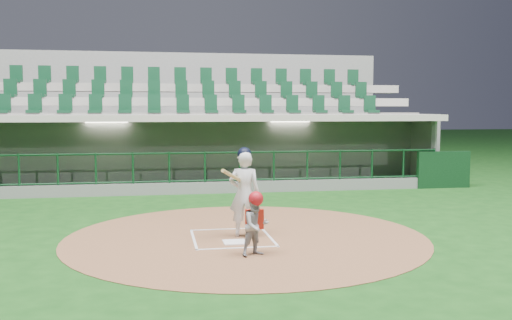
# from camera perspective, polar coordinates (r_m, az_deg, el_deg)

# --- Properties ---
(ground) EXTENTS (120.00, 120.00, 0.00)m
(ground) POSITION_cam_1_polar(r_m,az_deg,el_deg) (11.67, -2.62, -7.54)
(ground) COLOR #124012
(ground) RESTS_ON ground
(dirt_circle) EXTENTS (7.20, 7.20, 0.01)m
(dirt_circle) POSITION_cam_1_polar(r_m,az_deg,el_deg) (11.51, -1.00, -7.67)
(dirt_circle) COLOR brown
(dirt_circle) RESTS_ON ground
(home_plate) EXTENTS (0.43, 0.43, 0.02)m
(home_plate) POSITION_cam_1_polar(r_m,az_deg,el_deg) (10.98, -2.15, -8.21)
(home_plate) COLOR white
(home_plate) RESTS_ON dirt_circle
(batter_box_chalk) EXTENTS (1.55, 1.80, 0.01)m
(batter_box_chalk) POSITION_cam_1_polar(r_m,az_deg,el_deg) (11.37, -2.42, -7.78)
(batter_box_chalk) COLOR white
(batter_box_chalk) RESTS_ON ground
(dugout_structure) EXTENTS (16.40, 3.70, 3.00)m
(dugout_structure) POSITION_cam_1_polar(r_m,az_deg,el_deg) (19.26, -5.05, 0.27)
(dugout_structure) COLOR slate
(dugout_structure) RESTS_ON ground
(seating_deck) EXTENTS (17.00, 6.72, 5.15)m
(seating_deck) POSITION_cam_1_polar(r_m,az_deg,el_deg) (22.28, -6.22, 2.09)
(seating_deck) COLOR slate
(seating_deck) RESTS_ON ground
(batter) EXTENTS (0.89, 0.92, 1.79)m
(batter) POSITION_cam_1_polar(r_m,az_deg,el_deg) (11.36, -1.17, -3.22)
(batter) COLOR silver
(batter) RESTS_ON dirt_circle
(catcher) EXTENTS (0.62, 0.57, 1.12)m
(catcher) POSITION_cam_1_polar(r_m,az_deg,el_deg) (9.93, -0.02, -6.36)
(catcher) COLOR #98989E
(catcher) RESTS_ON dirt_circle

